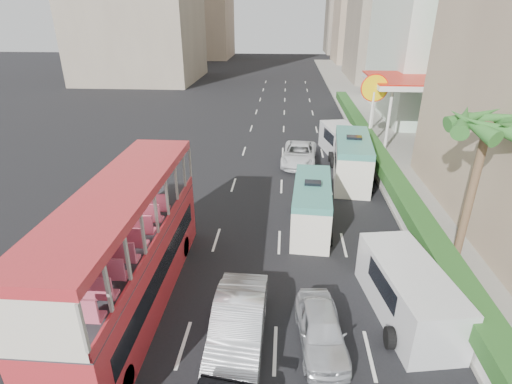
# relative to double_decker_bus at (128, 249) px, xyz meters

# --- Properties ---
(ground_plane) EXTENTS (200.00, 200.00, 0.00)m
(ground_plane) POSITION_rel_double_decker_bus_xyz_m (6.00, 0.00, -2.53)
(ground_plane) COLOR black
(ground_plane) RESTS_ON ground
(double_decker_bus) EXTENTS (2.50, 11.00, 5.06)m
(double_decker_bus) POSITION_rel_double_decker_bus_xyz_m (0.00, 0.00, 0.00)
(double_decker_bus) COLOR red
(double_decker_bus) RESTS_ON ground
(car_silver_lane_a) EXTENTS (1.79, 5.00, 1.64)m
(car_silver_lane_a) POSITION_rel_double_decker_bus_xyz_m (4.31, -1.76, -2.53)
(car_silver_lane_a) COLOR silver
(car_silver_lane_a) RESTS_ON ground
(car_silver_lane_b) EXTENTS (1.88, 3.95, 1.30)m
(car_silver_lane_b) POSITION_rel_double_decker_bus_xyz_m (7.16, -1.58, -2.53)
(car_silver_lane_b) COLOR silver
(car_silver_lane_b) RESTS_ON ground
(van_asset) EXTENTS (2.90, 5.49, 1.47)m
(van_asset) POSITION_rel_double_decker_bus_xyz_m (6.85, 16.50, -2.53)
(van_asset) COLOR silver
(van_asset) RESTS_ON ground
(minibus_near) EXTENTS (2.25, 5.74, 2.49)m
(minibus_near) POSITION_rel_double_decker_bus_xyz_m (7.23, 6.73, -1.28)
(minibus_near) COLOR silver
(minibus_near) RESTS_ON ground
(minibus_far) EXTENTS (2.80, 6.76, 2.92)m
(minibus_far) POSITION_rel_double_decker_bus_xyz_m (10.28, 13.54, -1.07)
(minibus_far) COLOR silver
(minibus_far) RESTS_ON ground
(panel_van_near) EXTENTS (2.96, 5.55, 2.11)m
(panel_van_near) POSITION_rel_double_decker_bus_xyz_m (10.46, 0.15, -1.48)
(panel_van_near) COLOR silver
(panel_van_near) RESTS_ON ground
(panel_van_far) EXTENTS (3.20, 5.72, 2.16)m
(panel_van_far) POSITION_rel_double_decker_bus_xyz_m (10.25, 18.82, -1.45)
(panel_van_far) COLOR silver
(panel_van_far) RESTS_ON ground
(sidewalk) EXTENTS (6.00, 120.00, 0.18)m
(sidewalk) POSITION_rel_double_decker_bus_xyz_m (15.00, 25.00, -2.44)
(sidewalk) COLOR #99968C
(sidewalk) RESTS_ON ground
(kerb_wall) EXTENTS (0.30, 44.00, 1.00)m
(kerb_wall) POSITION_rel_double_decker_bus_xyz_m (12.20, 14.00, -1.85)
(kerb_wall) COLOR silver
(kerb_wall) RESTS_ON sidewalk
(hedge) EXTENTS (1.10, 44.00, 0.70)m
(hedge) POSITION_rel_double_decker_bus_xyz_m (12.20, 14.00, -1.00)
(hedge) COLOR #2D6626
(hedge) RESTS_ON kerb_wall
(palm_tree) EXTENTS (0.36, 0.36, 6.40)m
(palm_tree) POSITION_rel_double_decker_bus_xyz_m (13.80, 4.00, 0.85)
(palm_tree) COLOR brown
(palm_tree) RESTS_ON sidewalk
(shell_station) EXTENTS (6.50, 8.00, 5.50)m
(shell_station) POSITION_rel_double_decker_bus_xyz_m (16.00, 23.00, 0.22)
(shell_station) COLOR silver
(shell_station) RESTS_ON ground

